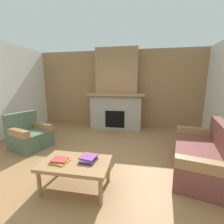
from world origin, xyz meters
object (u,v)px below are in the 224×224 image
at_px(fireplace, 117,95).
at_px(armchair, 29,136).
at_px(coffee_table, 75,165).
at_px(couch, 204,154).

bearing_deg(fireplace, armchair, -131.32).
bearing_deg(coffee_table, couch, 23.46).
height_order(armchair, coffee_table, armchair).
bearing_deg(coffee_table, fireplace, 88.04).
distance_m(fireplace, couch, 3.22).
xyz_separation_m(couch, coffee_table, (-2.08, -0.90, 0.09)).
bearing_deg(armchair, fireplace, 48.68).
relative_size(couch, coffee_table, 1.95).
distance_m(fireplace, armchair, 2.93).
relative_size(couch, armchair, 2.04).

